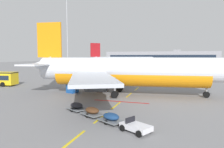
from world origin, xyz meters
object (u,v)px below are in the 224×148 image
Objects in this scene: uld_cargo_container at (72,88)px; baggage_train at (101,114)px; airliner_foreground at (126,71)px; airliner_mid_left at (123,62)px; apron_light_mast_near at (67,27)px.

baggage_train is at bearing -51.24° from uld_cargo_container.
airliner_foreground is 1.14× the size of airliner_mid_left.
airliner_foreground is 14.02m from baggage_train.
airliner_mid_left is 34.07m from apron_light_mast_near.
airliner_foreground is 10.02m from uld_cargo_container.
uld_cargo_container is at bearing -175.44° from airliner_foreground.
airliner_mid_left is at bearing 102.95° from baggage_train.
uld_cargo_container is (6.28, -59.25, -3.12)m from airliner_mid_left.
airliner_foreground is 60.58m from airliner_mid_left.
airliner_mid_left is 15.54× the size of uld_cargo_container.
uld_cargo_container is (-10.29, 12.82, 0.27)m from baggage_train.
airliner_mid_left is at bearing 105.08° from airliner_foreground.
apron_light_mast_near reaches higher than uld_cargo_container.
baggage_train is (16.58, -72.07, -3.39)m from airliner_mid_left.
baggage_train is (0.82, -13.58, -3.42)m from airliner_foreground.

